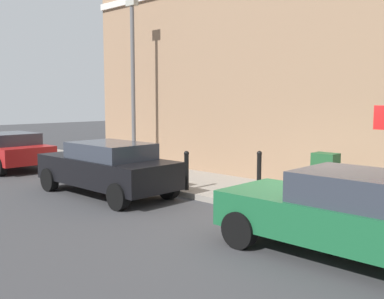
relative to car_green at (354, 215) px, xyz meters
name	(u,v)px	position (x,y,z in m)	size (l,w,h in m)	color
ground	(298,229)	(0.86, 1.48, -0.73)	(80.00, 80.00, 0.00)	#38383A
sidewalk	(161,177)	(2.68, 7.48, -0.65)	(2.76, 30.00, 0.15)	gray
corner_building	(284,39)	(7.32, 5.97, 3.98)	(6.62, 13.00, 9.41)	#937256
car_green	(354,215)	(0.00, 0.00, 0.00)	(1.80, 4.34, 1.41)	#195933
car_black	(107,167)	(0.11, 6.75, 0.03)	(1.84, 4.24, 1.41)	black
car_red	(8,150)	(0.21, 13.08, -0.02)	(1.98, 3.94, 1.33)	maroon
utility_cabinet	(325,179)	(2.79, 1.92, -0.05)	(0.46, 0.61, 1.15)	#1E4C28
bollard_near_cabinet	(259,169)	(2.89, 3.85, -0.02)	(0.14, 0.14, 1.04)	black
bollard_far_kerb	(186,169)	(1.55, 5.22, -0.02)	(0.14, 0.14, 1.04)	black
lamppost	(133,77)	(2.98, 9.22, 2.58)	(0.20, 0.44, 5.72)	#59595B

